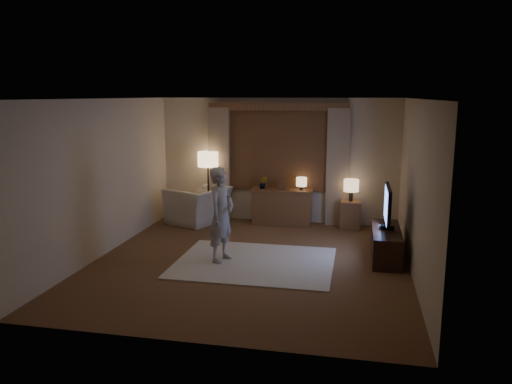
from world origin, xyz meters
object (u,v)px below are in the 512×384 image
(armchair, at_px, (199,205))
(side_table, at_px, (350,215))
(sideboard, at_px, (282,208))
(person, at_px, (221,215))
(tv_stand, at_px, (386,244))

(armchair, distance_m, side_table, 3.15)
(sideboard, relative_size, person, 0.79)
(armchair, bearing_deg, sideboard, 118.85)
(person, bearing_deg, side_table, -23.37)
(sideboard, height_order, armchair, armchair)
(side_table, bearing_deg, armchair, -176.79)
(armchair, height_order, side_table, armchair)
(armchair, distance_m, tv_stand, 4.11)
(side_table, height_order, tv_stand, side_table)
(side_table, distance_m, person, 3.25)
(sideboard, distance_m, armchair, 1.76)
(sideboard, bearing_deg, person, -102.93)
(armchair, xyz_separation_m, tv_stand, (3.76, -1.66, -0.13))
(sideboard, distance_m, tv_stand, 2.76)
(side_table, bearing_deg, sideboard, 177.96)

